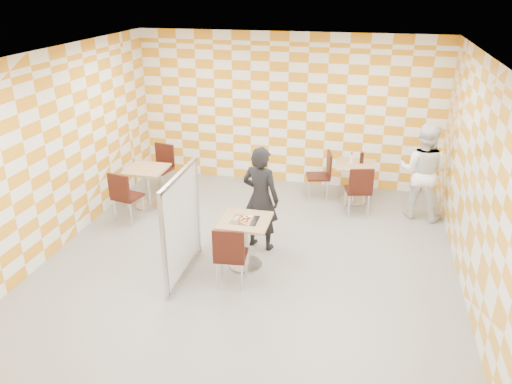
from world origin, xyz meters
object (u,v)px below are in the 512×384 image
sport_bottle (351,158)px  empty_table (147,181)px  second_table (355,176)px  chair_main_front (230,253)px  man_white (423,171)px  soda_bottle (362,158)px  chair_second_side (323,172)px  man_dark (261,198)px  chair_second_front (359,187)px  chair_empty_far (162,164)px  main_table (245,235)px  partition (182,225)px  chair_empty_near (124,193)px

sport_bottle → empty_table: bearing=-162.8°
second_table → empty_table: size_ratio=1.00×
chair_main_front → man_white: (2.65, 2.88, 0.31)m
chair_main_front → soda_bottle: size_ratio=4.02×
chair_second_side → man_dark: man_dark is taller
chair_second_front → sport_bottle: sport_bottle is taller
second_table → chair_empty_far: (-3.73, -0.23, 0.04)m
chair_second_side → empty_table: bearing=-161.1°
main_table → man_dark: bearing=81.1°
chair_empty_far → man_white: size_ratio=0.54×
chair_main_front → partition: bearing=165.7°
chair_second_side → chair_empty_near: 3.66m
sport_bottle → second_table: bearing=-39.7°
second_table → chair_main_front: chair_main_front is taller
second_table → empty_table: (-3.69, -1.04, 0.00)m
chair_empty_near → chair_empty_far: same height
chair_second_front → chair_empty_far: same height
chair_empty_near → main_table: bearing=-21.2°
chair_main_front → man_white: 3.93m
main_table → chair_second_front: (1.55, 2.07, 0.04)m
soda_bottle → chair_main_front: bearing=-115.6°
chair_empty_near → partition: bearing=-40.6°
chair_main_front → soda_bottle: soda_bottle is taller
chair_second_front → man_white: size_ratio=0.54×
sport_bottle → soda_bottle: bearing=3.7°
man_dark → man_white: 3.00m
man_dark → partition: bearing=64.2°
man_dark → soda_bottle: man_dark is taller
empty_table → chair_second_side: (3.09, 1.06, 0.04)m
main_table → man_dark: (0.10, 0.61, 0.32)m
chair_second_front → chair_empty_far: size_ratio=1.00×
partition → man_dark: 1.36m
chair_main_front → chair_second_side: same height
chair_empty_far → man_dark: size_ratio=0.56×
chair_empty_near → man_dark: (2.44, -0.31, 0.28)m
chair_second_side → partition: size_ratio=0.60×
chair_second_front → man_dark: size_ratio=0.56×
chair_second_side → partition: partition is taller
man_dark → man_white: size_ratio=0.97×
man_dark → soda_bottle: 2.59m
partition → main_table: bearing=27.7°
main_table → chair_second_front: chair_second_front is taller
man_dark → chair_main_front: bearing=97.8°
second_table → partition: 3.83m
empty_table → chair_empty_near: 0.72m
chair_second_front → chair_second_side: bearing=138.3°
chair_second_front → chair_empty_near: size_ratio=1.00×
empty_table → chair_second_side: size_ratio=0.81×
main_table → sport_bottle: sport_bottle is taller
empty_table → chair_second_front: chair_second_front is taller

